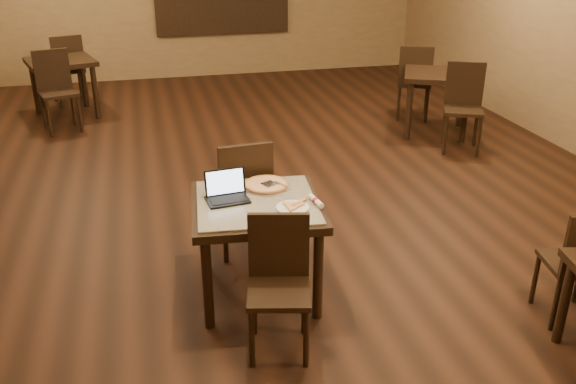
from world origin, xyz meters
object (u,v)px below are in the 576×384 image
object	(u,v)px
other_table_a_chair_near	(464,102)
pizza_pan	(266,186)
other_table_b_chair_near	(56,86)
tiled_table	(257,214)
other_table_a	(438,83)
other_table_a_chair_far	(415,78)
chair_main_far	(244,192)
other_table_b	(62,69)
chair_main_near	(279,276)
laptop	(226,192)
other_table_b_chair_far	(68,66)

from	to	relation	value
other_table_a_chair_near	pizza_pan	bearing A→B (deg)	-116.97
other_table_a_chair_near	other_table_b_chair_near	xyz separation A→B (m)	(-4.86, 1.97, 0.00)
tiled_table	pizza_pan	xyz separation A→B (m)	(0.12, 0.24, 0.11)
other_table_a	other_table_a_chair_far	size ratio (longest dim) A/B	1.09
chair_main_far	other_table_a_chair_near	xyz separation A→B (m)	(3.04, 1.96, 0.02)
tiled_table	other_table_b	xyz separation A→B (m)	(-1.79, 5.15, 0.01)
other_table_a_chair_near	other_table_a_chair_far	world-z (taller)	same
chair_main_near	other_table_a	world-z (taller)	chair_main_near
chair_main_far	other_table_a_chair_near	world-z (taller)	other_table_a_chair_near
tiled_table	chair_main_far	distance (m)	0.62
chair_main_near	tiled_table	bearing A→B (deg)	104.79
tiled_table	other_table_b_chair_near	xyz separation A→B (m)	(-1.82, 4.54, -0.07)
chair_main_near	laptop	world-z (taller)	laptop
tiled_table	pizza_pan	distance (m)	0.29
laptop	other_table_a	bearing A→B (deg)	37.81
laptop	other_table_a_chair_near	world-z (taller)	other_table_a_chair_near
chair_main_near	other_table_b	world-z (taller)	chair_main_near
chair_main_far	other_table_b_chair_near	size ratio (longest dim) A/B	0.96
other_table_a	other_table_b	xyz separation A→B (m)	(-4.80, 1.97, 0.00)
chair_main_near	other_table_b_chair_near	bearing A→B (deg)	122.69
chair_main_near	other_table_a_chair_near	bearing A→B (deg)	59.66
chair_main_near	other_table_b_chair_near	distance (m)	5.48
chair_main_far	pizza_pan	size ratio (longest dim) A/B	2.64
other_table_a_chair_far	other_table_b_chair_near	world-z (taller)	other_table_b_chair_near
pizza_pan	other_table_a_chair_near	xyz separation A→B (m)	(2.92, 2.33, -0.18)
other_table_a_chair_near	other_table_a_chair_far	xyz separation A→B (m)	(-0.08, 1.23, 0.00)
tiled_table	laptop	xyz separation A→B (m)	(-0.20, 0.10, 0.16)
tiled_table	chair_main_far	world-z (taller)	chair_main_far
other_table_a	other_table_b_chair_near	distance (m)	5.01
chair_main_near	other_table_a_chair_near	world-z (taller)	other_table_a_chair_near
tiled_table	other_table_a_chair_far	size ratio (longest dim) A/B	0.96
chair_main_far	other_table_b_chair_far	world-z (taller)	other_table_b_chair_far
pizza_pan	other_table_b_chair_far	xyz separation A→B (m)	(-1.88, 5.53, -0.17)
chair_main_far	laptop	distance (m)	0.61
chair_main_far	other_table_b	world-z (taller)	chair_main_far
tiled_table	other_table_a_chair_near	size ratio (longest dim) A/B	0.96
other_table_a_chair_far	other_table_b_chair_far	bearing A→B (deg)	1.92
chair_main_near	chair_main_far	xyz separation A→B (m)	(-0.01, 1.23, 0.06)
laptop	other_table_a_chair_far	distance (m)	4.88
chair_main_far	other_table_b	distance (m)	4.89
chair_main_far	tiled_table	bearing A→B (deg)	85.05
other_table_a	other_table_b	world-z (taller)	other_table_b
tiled_table	other_table_a	world-z (taller)	other_table_a
other_table_a_chair_far	other_table_b_chair_near	xyz separation A→B (m)	(-4.79, 0.74, 0.00)
chair_main_far	other_table_a	distance (m)	3.96
other_table_a	chair_main_far	bearing A→B (deg)	-114.87
tiled_table	other_table_a	size ratio (longest dim) A/B	0.88
pizza_pan	other_table_a_chair_near	world-z (taller)	other_table_a_chair_near
chair_main_far	other_table_b_chair_far	size ratio (longest dim) A/B	0.96
other_table_a	other_table_a_chair_near	xyz separation A→B (m)	(0.04, -0.62, -0.08)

